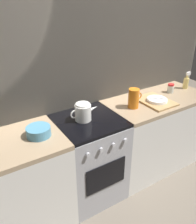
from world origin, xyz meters
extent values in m
plane|color=#6B6054|center=(0.00, 0.00, 0.00)|extent=(8.00, 8.00, 0.00)
cube|color=#A39989|center=(0.00, 0.33, 1.20)|extent=(3.60, 0.05, 2.40)
cube|color=beige|center=(0.00, 0.30, 1.20)|extent=(3.58, 0.01, 2.39)
cube|color=#9E9EA3|center=(0.00, 0.00, 0.43)|extent=(0.60, 0.60, 0.87)
cube|color=black|center=(0.00, 0.00, 0.89)|extent=(0.59, 0.59, 0.03)
cube|color=black|center=(0.00, -0.30, 0.45)|extent=(0.42, 0.01, 0.28)
cylinder|color=#B7B7BC|center=(-0.19, -0.32, 0.78)|extent=(0.04, 0.02, 0.04)
cylinder|color=#B7B7BC|center=(-0.06, -0.32, 0.78)|extent=(0.04, 0.02, 0.04)
cylinder|color=#B7B7BC|center=(0.06, -0.32, 0.78)|extent=(0.04, 0.02, 0.04)
cylinder|color=#B7B7BC|center=(0.19, -0.32, 0.78)|extent=(0.04, 0.02, 0.04)
cube|color=silver|center=(0.90, 0.00, 0.43)|extent=(1.20, 0.60, 0.86)
cube|color=#9E8466|center=(0.90, 0.00, 0.88)|extent=(1.20, 0.60, 0.04)
cylinder|color=white|center=(-0.04, 0.02, 0.98)|extent=(0.15, 0.15, 0.15)
cylinder|color=white|center=(-0.04, 0.02, 1.06)|extent=(0.13, 0.13, 0.02)
cone|color=white|center=(0.07, 0.02, 0.99)|extent=(0.10, 0.04, 0.05)
torus|color=white|center=(-0.13, 0.02, 0.98)|extent=(0.08, 0.01, 0.08)
cylinder|color=teal|center=(-0.48, -0.02, 0.94)|extent=(0.20, 0.20, 0.08)
cylinder|color=orange|center=(0.52, -0.02, 1.00)|extent=(0.11, 0.11, 0.20)
torus|color=orange|center=(0.58, -0.02, 1.01)|extent=(0.08, 0.01, 0.08)
cube|color=tan|center=(0.80, -0.05, 0.91)|extent=(0.30, 0.40, 0.02)
cylinder|color=white|center=(0.80, -0.07, 0.93)|extent=(0.22, 0.22, 0.01)
cylinder|color=white|center=(0.80, -0.07, 0.94)|extent=(0.21, 0.21, 0.01)
cylinder|color=silver|center=(0.82, -0.07, 0.95)|extent=(0.16, 0.07, 0.01)
cube|color=silver|center=(0.78, -0.06, 0.95)|extent=(0.16, 0.09, 0.00)
cylinder|color=silver|center=(1.14, 0.05, 0.94)|extent=(0.08, 0.08, 0.08)
cylinder|color=red|center=(1.14, 0.05, 0.99)|extent=(0.07, 0.07, 0.02)
cylinder|color=#E5CC72|center=(1.39, 0.05, 0.97)|extent=(0.06, 0.06, 0.13)
cylinder|color=#E5CC72|center=(1.39, 0.05, 1.05)|extent=(0.03, 0.03, 0.04)
cube|color=white|center=(1.41, 0.05, 1.08)|extent=(0.06, 0.02, 0.04)
camera|label=1|loc=(-0.95, -1.66, 1.96)|focal=37.76mm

